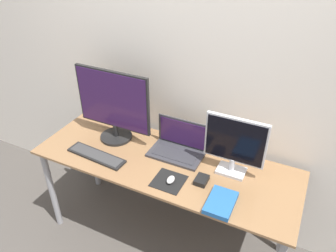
{
  "coord_description": "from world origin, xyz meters",
  "views": [
    {
      "loc": [
        0.79,
        -1.24,
        2.2
      ],
      "look_at": [
        0.01,
        0.36,
        1.05
      ],
      "focal_mm": 35.0,
      "sensor_mm": 36.0,
      "label": 1
    }
  ],
  "objects_px": {
    "monitor_right": "(235,145)",
    "laptop": "(179,145)",
    "book": "(221,203)",
    "mouse": "(171,180)",
    "monitor_left": "(113,105)",
    "keyboard": "(96,156)",
    "power_brick": "(202,180)"
  },
  "relations": [
    {
      "from": "monitor_left",
      "to": "book",
      "type": "bearing_deg",
      "value": -18.36
    },
    {
      "from": "monitor_left",
      "to": "book",
      "type": "height_order",
      "value": "monitor_left"
    },
    {
      "from": "monitor_left",
      "to": "laptop",
      "type": "distance_m",
      "value": 0.55
    },
    {
      "from": "monitor_left",
      "to": "laptop",
      "type": "height_order",
      "value": "monitor_left"
    },
    {
      "from": "book",
      "to": "mouse",
      "type": "bearing_deg",
      "value": 173.4
    },
    {
      "from": "mouse",
      "to": "laptop",
      "type": "bearing_deg",
      "value": 105.82
    },
    {
      "from": "monitor_right",
      "to": "keyboard",
      "type": "relative_size",
      "value": 0.91
    },
    {
      "from": "monitor_right",
      "to": "laptop",
      "type": "relative_size",
      "value": 1.09
    },
    {
      "from": "monitor_right",
      "to": "power_brick",
      "type": "height_order",
      "value": "monitor_right"
    },
    {
      "from": "laptop",
      "to": "mouse",
      "type": "height_order",
      "value": "laptop"
    },
    {
      "from": "keyboard",
      "to": "mouse",
      "type": "relative_size",
      "value": 6.23
    },
    {
      "from": "monitor_left",
      "to": "keyboard",
      "type": "xyz_separation_m",
      "value": [
        0.0,
        -0.26,
        -0.27
      ]
    },
    {
      "from": "book",
      "to": "monitor_right",
      "type": "bearing_deg",
      "value": 95.58
    },
    {
      "from": "laptop",
      "to": "book",
      "type": "xyz_separation_m",
      "value": [
        0.43,
        -0.35,
        -0.04
      ]
    },
    {
      "from": "monitor_left",
      "to": "mouse",
      "type": "distance_m",
      "value": 0.69
    },
    {
      "from": "keyboard",
      "to": "book",
      "type": "relative_size",
      "value": 1.96
    },
    {
      "from": "monitor_right",
      "to": "power_brick",
      "type": "relative_size",
      "value": 4.1
    },
    {
      "from": "mouse",
      "to": "keyboard",
      "type": "bearing_deg",
      "value": 179.01
    },
    {
      "from": "mouse",
      "to": "book",
      "type": "xyz_separation_m",
      "value": [
        0.34,
        -0.04,
        -0.01
      ]
    },
    {
      "from": "book",
      "to": "keyboard",
      "type": "bearing_deg",
      "value": 176.92
    },
    {
      "from": "monitor_left",
      "to": "power_brick",
      "type": "bearing_deg",
      "value": -13.33
    },
    {
      "from": "laptop",
      "to": "keyboard",
      "type": "xyz_separation_m",
      "value": [
        -0.49,
        -0.3,
        -0.05
      ]
    },
    {
      "from": "keyboard",
      "to": "book",
      "type": "height_order",
      "value": "book"
    },
    {
      "from": "power_brick",
      "to": "keyboard",
      "type": "bearing_deg",
      "value": -174.05
    },
    {
      "from": "mouse",
      "to": "power_brick",
      "type": "relative_size",
      "value": 0.72
    },
    {
      "from": "monitor_right",
      "to": "mouse",
      "type": "distance_m",
      "value": 0.46
    },
    {
      "from": "laptop",
      "to": "power_brick",
      "type": "relative_size",
      "value": 3.76
    },
    {
      "from": "monitor_left",
      "to": "keyboard",
      "type": "relative_size",
      "value": 1.29
    },
    {
      "from": "power_brick",
      "to": "laptop",
      "type": "bearing_deg",
      "value": 139.53
    },
    {
      "from": "mouse",
      "to": "book",
      "type": "height_order",
      "value": "mouse"
    },
    {
      "from": "monitor_right",
      "to": "laptop",
      "type": "distance_m",
      "value": 0.44
    },
    {
      "from": "book",
      "to": "monitor_left",
      "type": "bearing_deg",
      "value": 161.64
    }
  ]
}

